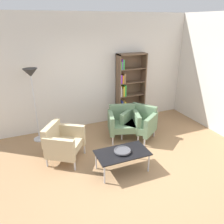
{
  "coord_description": "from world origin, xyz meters",
  "views": [
    {
      "loc": [
        -1.66,
        -3.05,
        2.7
      ],
      "look_at": [
        -0.05,
        0.84,
        0.95
      ],
      "focal_mm": 35.5,
      "sensor_mm": 36.0,
      "label": 1
    }
  ],
  "objects_px": {
    "coffee_table_low": "(122,154)",
    "armchair_corner_red": "(62,142)",
    "armchair_spare_guest": "(123,122)",
    "bookshelf_tall": "(128,89)",
    "armchair_by_bookshelf": "(140,122)",
    "decorative_bowl": "(122,151)",
    "floor_lamp_torchiere": "(32,82)"
  },
  "relations": [
    {
      "from": "coffee_table_low",
      "to": "armchair_corner_red",
      "type": "height_order",
      "value": "armchair_corner_red"
    },
    {
      "from": "armchair_spare_guest",
      "to": "armchair_corner_red",
      "type": "relative_size",
      "value": 0.91
    },
    {
      "from": "bookshelf_tall",
      "to": "coffee_table_low",
      "type": "relative_size",
      "value": 1.9
    },
    {
      "from": "bookshelf_tall",
      "to": "armchair_spare_guest",
      "type": "bearing_deg",
      "value": -121.63
    },
    {
      "from": "armchair_by_bookshelf",
      "to": "decorative_bowl",
      "type": "bearing_deg",
      "value": -78.45
    },
    {
      "from": "armchair_by_bookshelf",
      "to": "floor_lamp_torchiere",
      "type": "distance_m",
      "value": 2.67
    },
    {
      "from": "bookshelf_tall",
      "to": "armchair_spare_guest",
      "type": "distance_m",
      "value": 1.16
    },
    {
      "from": "bookshelf_tall",
      "to": "armchair_by_bookshelf",
      "type": "relative_size",
      "value": 2.01
    },
    {
      "from": "bookshelf_tall",
      "to": "armchair_by_bookshelf",
      "type": "height_order",
      "value": "bookshelf_tall"
    },
    {
      "from": "coffee_table_low",
      "to": "decorative_bowl",
      "type": "distance_m",
      "value": 0.07
    },
    {
      "from": "bookshelf_tall",
      "to": "decorative_bowl",
      "type": "distance_m",
      "value": 2.43
    },
    {
      "from": "bookshelf_tall",
      "to": "armchair_spare_guest",
      "type": "height_order",
      "value": "bookshelf_tall"
    },
    {
      "from": "armchair_spare_guest",
      "to": "armchair_by_bookshelf",
      "type": "distance_m",
      "value": 0.4
    },
    {
      "from": "decorative_bowl",
      "to": "floor_lamp_torchiere",
      "type": "height_order",
      "value": "floor_lamp_torchiere"
    },
    {
      "from": "armchair_corner_red",
      "to": "floor_lamp_torchiere",
      "type": "xyz_separation_m",
      "value": [
        -0.39,
        1.07,
        1.03
      ]
    },
    {
      "from": "armchair_by_bookshelf",
      "to": "armchair_spare_guest",
      "type": "bearing_deg",
      "value": -149.25
    },
    {
      "from": "armchair_by_bookshelf",
      "to": "bookshelf_tall",
      "type": "bearing_deg",
      "value": 134.43
    },
    {
      "from": "bookshelf_tall",
      "to": "coffee_table_low",
      "type": "bearing_deg",
      "value": -118.44
    },
    {
      "from": "armchair_by_bookshelf",
      "to": "floor_lamp_torchiere",
      "type": "xyz_separation_m",
      "value": [
        -2.31,
        0.82,
        1.03
      ]
    },
    {
      "from": "decorative_bowl",
      "to": "armchair_corner_red",
      "type": "relative_size",
      "value": 0.34
    },
    {
      "from": "bookshelf_tall",
      "to": "armchair_corner_red",
      "type": "relative_size",
      "value": 2.01
    },
    {
      "from": "armchair_spare_guest",
      "to": "armchair_corner_red",
      "type": "xyz_separation_m",
      "value": [
        -1.56,
        -0.41,
        0.0
      ]
    },
    {
      "from": "decorative_bowl",
      "to": "armchair_spare_guest",
      "type": "height_order",
      "value": "armchair_spare_guest"
    },
    {
      "from": "bookshelf_tall",
      "to": "armchair_by_bookshelf",
      "type": "bearing_deg",
      "value": -99.67
    },
    {
      "from": "armchair_by_bookshelf",
      "to": "floor_lamp_torchiere",
      "type": "bearing_deg",
      "value": -145.48
    },
    {
      "from": "armchair_spare_guest",
      "to": "bookshelf_tall",
      "type": "bearing_deg",
      "value": 74.34
    },
    {
      "from": "coffee_table_low",
      "to": "armchair_spare_guest",
      "type": "relative_size",
      "value": 1.16
    },
    {
      "from": "decorative_bowl",
      "to": "armchair_spare_guest",
      "type": "relative_size",
      "value": 0.37
    },
    {
      "from": "coffee_table_low",
      "to": "decorative_bowl",
      "type": "relative_size",
      "value": 3.12
    },
    {
      "from": "decorative_bowl",
      "to": "armchair_by_bookshelf",
      "type": "relative_size",
      "value": 0.34
    },
    {
      "from": "floor_lamp_torchiere",
      "to": "armchair_corner_red",
      "type": "bearing_deg",
      "value": -70.17
    },
    {
      "from": "coffee_table_low",
      "to": "floor_lamp_torchiere",
      "type": "distance_m",
      "value": 2.55
    }
  ]
}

